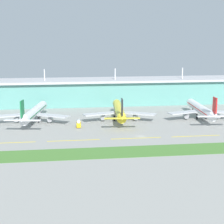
# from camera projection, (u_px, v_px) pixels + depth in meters

# --- Properties ---
(ground_plane) EXTENTS (600.00, 600.00, 0.00)m
(ground_plane) POSITION_uv_depth(u_px,v_px,m) (140.00, 136.00, 205.66)
(ground_plane) COLOR gray
(terminal_building) EXTENTS (288.00, 34.00, 29.81)m
(terminal_building) POSITION_uv_depth(u_px,v_px,m) (114.00, 91.00, 304.86)
(terminal_building) COLOR #5B9E93
(terminal_building) RESTS_ON ground
(airliner_near) EXTENTS (48.16, 63.01, 18.90)m
(airliner_near) POSITION_uv_depth(u_px,v_px,m) (34.00, 113.00, 238.53)
(airliner_near) COLOR silver
(airliner_near) RESTS_ON ground
(airliner_middle) EXTENTS (48.60, 64.45, 18.90)m
(airliner_middle) POSITION_uv_depth(u_px,v_px,m) (119.00, 111.00, 244.36)
(airliner_middle) COLOR yellow
(airliner_middle) RESTS_ON ground
(airliner_far) EXTENTS (48.64, 62.81, 18.90)m
(airliner_far) POSITION_uv_depth(u_px,v_px,m) (201.00, 109.00, 249.01)
(airliner_far) COLOR white
(airliner_far) RESTS_ON ground
(taxiway_stripe_west) EXTENTS (28.00, 0.70, 0.04)m
(taxiway_stripe_west) POSITION_uv_depth(u_px,v_px,m) (8.00, 143.00, 192.88)
(taxiway_stripe_west) COLOR yellow
(taxiway_stripe_west) RESTS_ON ground
(taxiway_stripe_mid_west) EXTENTS (28.00, 0.70, 0.04)m
(taxiway_stripe_mid_west) POSITION_uv_depth(u_px,v_px,m) (74.00, 140.00, 197.32)
(taxiway_stripe_mid_west) COLOR yellow
(taxiway_stripe_mid_west) RESTS_ON ground
(taxiway_stripe_centre) EXTENTS (28.00, 0.70, 0.04)m
(taxiway_stripe_centre) POSITION_uv_depth(u_px,v_px,m) (136.00, 138.00, 201.77)
(taxiway_stripe_centre) COLOR yellow
(taxiway_stripe_centre) RESTS_ON ground
(taxiway_stripe_mid_east) EXTENTS (28.00, 0.70, 0.04)m
(taxiway_stripe_mid_east) POSITION_uv_depth(u_px,v_px,m) (196.00, 136.00, 206.22)
(taxiway_stripe_mid_east) COLOR yellow
(taxiway_stripe_mid_east) RESTS_ON ground
(grass_verge) EXTENTS (300.00, 18.00, 0.10)m
(grass_verge) POSITION_uv_depth(u_px,v_px,m) (152.00, 151.00, 179.15)
(grass_verge) COLOR #477A33
(grass_verge) RESTS_ON ground
(fuel_truck) EXTENTS (3.01, 7.33, 4.95)m
(fuel_truck) POSITION_uv_depth(u_px,v_px,m) (79.00, 124.00, 226.26)
(fuel_truck) COLOR gold
(fuel_truck) RESTS_ON ground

